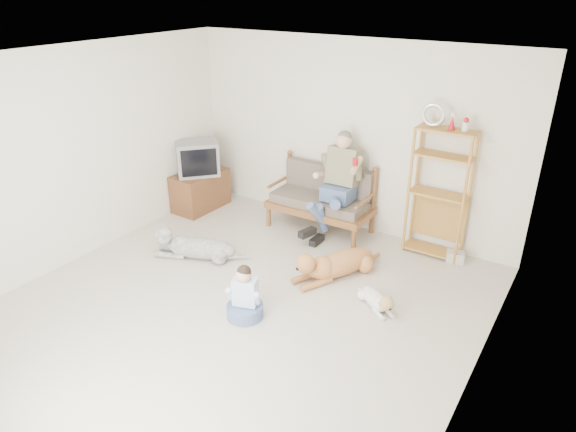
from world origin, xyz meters
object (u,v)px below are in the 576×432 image
Objects in this scene: loveseat at (322,197)px; etagere at (439,192)px; tv_stand at (200,190)px; golden_retriever at (334,264)px.

etagere is at bearing 3.47° from loveseat.
etagere reaches higher than tv_stand.
etagere is 1.66m from golden_retriever.
etagere is 2.20× the size of tv_stand.
tv_stand is 2.90m from golden_retriever.
etagere is at bearing 82.80° from golden_retriever.
etagere reaches higher than loveseat.
loveseat is 1.65× the size of tv_stand.
golden_retriever is at bearing -55.32° from loveseat.
etagere is 3.72m from tv_stand.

